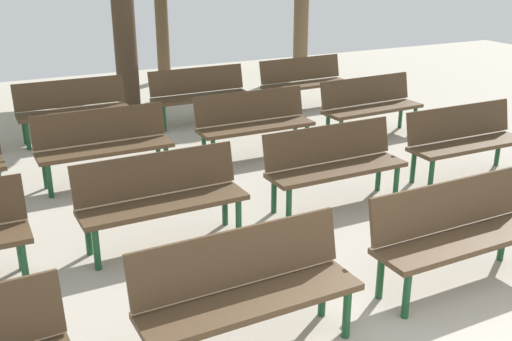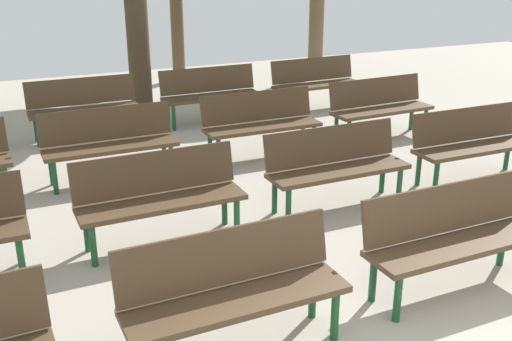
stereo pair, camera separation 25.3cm
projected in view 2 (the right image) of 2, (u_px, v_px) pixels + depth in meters
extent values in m
cube|color=#4C3823|center=(238.00, 300.00, 4.19)|extent=(1.61, 0.49, 0.05)
cube|color=#4C3823|center=(226.00, 256.00, 4.27)|extent=(1.60, 0.17, 0.40)
cylinder|color=#194C28|center=(335.00, 315.00, 4.41)|extent=(0.06, 0.06, 0.40)
cylinder|color=#194C28|center=(313.00, 294.00, 4.69)|extent=(0.06, 0.06, 0.40)
cube|color=#4C3823|center=(457.00, 245.00, 4.97)|extent=(1.61, 0.48, 0.05)
cube|color=#4C3823|center=(444.00, 208.00, 5.05)|extent=(1.60, 0.16, 0.40)
cylinder|color=#194C28|center=(398.00, 298.00, 4.63)|extent=(0.06, 0.06, 0.40)
cylinder|color=#194C28|center=(373.00, 279.00, 4.90)|extent=(0.06, 0.06, 0.40)
cylinder|color=#194C28|center=(502.00, 245.00, 5.46)|extent=(0.06, 0.06, 0.40)
cylinder|color=#194C28|center=(21.00, 260.00, 5.20)|extent=(0.06, 0.06, 0.40)
cylinder|color=#194C28|center=(19.00, 244.00, 5.48)|extent=(0.06, 0.06, 0.40)
cube|color=#4C3823|center=(162.00, 203.00, 5.77)|extent=(1.61, 0.48, 0.05)
cube|color=#4C3823|center=(155.00, 172.00, 5.86)|extent=(1.60, 0.16, 0.40)
cylinder|color=#194C28|center=(93.00, 246.00, 5.44)|extent=(0.06, 0.06, 0.40)
cylinder|color=#194C28|center=(237.00, 218.00, 5.99)|extent=(0.06, 0.06, 0.40)
cylinder|color=#194C28|center=(87.00, 232.00, 5.71)|extent=(0.06, 0.06, 0.40)
cylinder|color=#194C28|center=(224.00, 206.00, 6.27)|extent=(0.06, 0.06, 0.40)
cube|color=#4C3823|center=(339.00, 171.00, 6.59)|extent=(1.61, 0.47, 0.05)
cube|color=#4C3823|center=(331.00, 144.00, 6.67)|extent=(1.60, 0.15, 0.40)
cylinder|color=#194C28|center=(288.00, 206.00, 6.26)|extent=(0.06, 0.06, 0.40)
cylinder|color=#194C28|center=(399.00, 185.00, 6.80)|extent=(0.06, 0.06, 0.40)
cylinder|color=#194C28|center=(275.00, 195.00, 6.53)|extent=(0.06, 0.06, 0.40)
cylinder|color=#194C28|center=(382.00, 176.00, 7.08)|extent=(0.06, 0.06, 0.40)
cube|color=#4C3823|center=(476.00, 148.00, 7.34)|extent=(1.60, 0.44, 0.05)
cube|color=#4C3823|center=(467.00, 124.00, 7.42)|extent=(1.60, 0.12, 0.40)
cylinder|color=#194C28|center=(436.00, 178.00, 7.02)|extent=(0.06, 0.06, 0.40)
cylinder|color=#194C28|center=(419.00, 169.00, 7.29)|extent=(0.06, 0.06, 0.40)
cylinder|color=#194C28|center=(507.00, 154.00, 7.82)|extent=(0.06, 0.06, 0.40)
cylinder|color=#194C28|center=(6.00, 183.00, 6.86)|extent=(0.06, 0.06, 0.40)
cylinder|color=#194C28|center=(3.00, 174.00, 7.12)|extent=(0.06, 0.06, 0.40)
cube|color=#4C3823|center=(111.00, 147.00, 7.35)|extent=(1.61, 0.46, 0.05)
cube|color=#4C3823|center=(106.00, 124.00, 7.44)|extent=(1.60, 0.15, 0.40)
cylinder|color=#194C28|center=(55.00, 178.00, 7.02)|extent=(0.06, 0.06, 0.40)
cylinder|color=#194C28|center=(172.00, 161.00, 7.57)|extent=(0.06, 0.06, 0.40)
cylinder|color=#194C28|center=(51.00, 169.00, 7.30)|extent=(0.06, 0.06, 0.40)
cylinder|color=#194C28|center=(164.00, 154.00, 7.84)|extent=(0.06, 0.06, 0.40)
cube|color=#4C3823|center=(263.00, 127.00, 8.17)|extent=(1.60, 0.45, 0.05)
cube|color=#4C3823|center=(257.00, 106.00, 8.26)|extent=(1.60, 0.13, 0.40)
cylinder|color=#194C28|center=(219.00, 153.00, 7.85)|extent=(0.06, 0.06, 0.40)
cylinder|color=#194C28|center=(314.00, 140.00, 8.38)|extent=(0.06, 0.06, 0.40)
cylinder|color=#194C28|center=(210.00, 146.00, 8.12)|extent=(0.06, 0.06, 0.40)
cylinder|color=#194C28|center=(303.00, 134.00, 8.65)|extent=(0.06, 0.06, 0.40)
cube|color=#4C3823|center=(383.00, 110.00, 8.99)|extent=(1.62, 0.52, 0.05)
cube|color=#4C3823|center=(375.00, 91.00, 9.08)|extent=(1.60, 0.20, 0.40)
cylinder|color=#194C28|center=(349.00, 134.00, 8.65)|extent=(0.06, 0.06, 0.40)
cylinder|color=#194C28|center=(425.00, 122.00, 9.23)|extent=(0.06, 0.06, 0.40)
cylinder|color=#194C28|center=(336.00, 128.00, 8.91)|extent=(0.06, 0.06, 0.40)
cylinder|color=#194C28|center=(411.00, 117.00, 9.50)|extent=(0.06, 0.06, 0.40)
cube|color=#4C3823|center=(85.00, 110.00, 9.00)|extent=(1.60, 0.45, 0.05)
cube|color=#4C3823|center=(81.00, 91.00, 9.09)|extent=(1.60, 0.14, 0.40)
cylinder|color=#194C28|center=(38.00, 133.00, 8.68)|extent=(0.06, 0.06, 0.40)
cylinder|color=#194C28|center=(135.00, 122.00, 9.21)|extent=(0.06, 0.06, 0.40)
cylinder|color=#194C28|center=(36.00, 128.00, 8.95)|extent=(0.06, 0.06, 0.40)
cylinder|color=#194C28|center=(130.00, 117.00, 9.49)|extent=(0.06, 0.06, 0.40)
cube|color=#4C3823|center=(212.00, 97.00, 9.78)|extent=(1.60, 0.46, 0.05)
cube|color=#4C3823|center=(207.00, 80.00, 9.87)|extent=(1.60, 0.14, 0.40)
cylinder|color=#194C28|center=(174.00, 118.00, 9.46)|extent=(0.06, 0.06, 0.40)
cylinder|color=#194C28|center=(256.00, 108.00, 10.00)|extent=(0.06, 0.06, 0.40)
cylinder|color=#194C28|center=(168.00, 113.00, 9.73)|extent=(0.06, 0.06, 0.40)
cylinder|color=#194C28|center=(248.00, 104.00, 10.27)|extent=(0.06, 0.06, 0.40)
cube|color=#4C3823|center=(318.00, 85.00, 10.60)|extent=(1.62, 0.51, 0.05)
cube|color=#4C3823|center=(312.00, 69.00, 10.68)|extent=(1.60, 0.19, 0.40)
cylinder|color=#194C28|center=(287.00, 104.00, 10.25)|extent=(0.06, 0.06, 0.40)
cylinder|color=#194C28|center=(356.00, 96.00, 10.83)|extent=(0.06, 0.06, 0.40)
cylinder|color=#194C28|center=(278.00, 100.00, 10.52)|extent=(0.06, 0.06, 0.40)
cylinder|color=#194C28|center=(346.00, 92.00, 11.10)|extent=(0.06, 0.06, 0.40)
cylinder|color=brown|center=(317.00, 12.00, 13.06)|extent=(0.32, 0.32, 2.73)
cylinder|color=#4C3A28|center=(137.00, 24.00, 10.39)|extent=(0.38, 0.38, 2.92)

